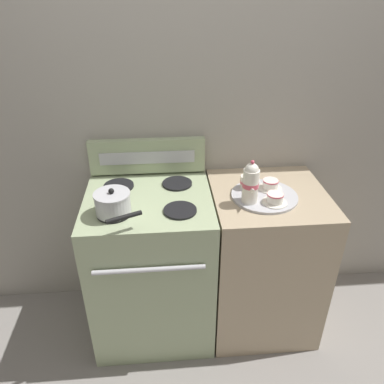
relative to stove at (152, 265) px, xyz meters
The scene contains 11 objects.
ground_plane 0.57m from the stove, ahead, with size 6.00×6.00×0.00m, color gray.
wall_back 0.78m from the stove, 46.82° to the left, with size 6.00×0.05×2.20m.
stove is the anchor object (origin of this frame).
control_panel 0.65m from the stove, 90.00° to the left, with size 0.67×0.05×0.21m.
side_counter 0.67m from the stove, ahead, with size 0.63×0.63×0.94m.
saucepan 0.58m from the stove, 138.39° to the right, with size 0.24×0.29×0.14m.
serving_tray 0.78m from the stove, ahead, with size 0.36×0.36×0.01m.
teapot 0.80m from the stove, 10.57° to the right, with size 0.08×0.14×0.23m.
teacup_left 0.84m from the stove, ahead, with size 0.13×0.13×0.06m.
teacup_right 0.84m from the stove, 10.76° to the right, with size 0.13×0.13×0.06m.
creamer_jug 0.75m from the stove, ahead, with size 0.07×0.07×0.07m.
Camera 1 is at (-0.23, -1.73, 1.97)m, focal length 35.00 mm.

